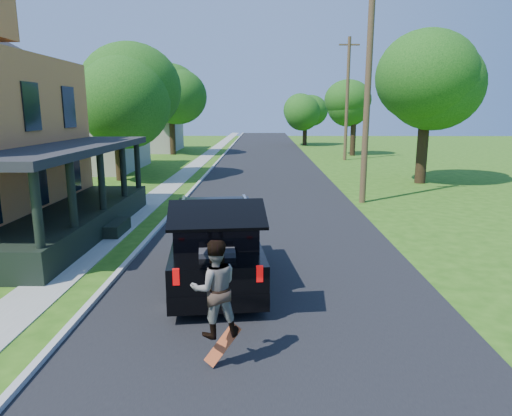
{
  "coord_description": "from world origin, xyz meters",
  "views": [
    {
      "loc": [
        -0.22,
        -9.49,
        4.27
      ],
      "look_at": [
        -0.41,
        3.0,
        1.6
      ],
      "focal_mm": 32.0,
      "sensor_mm": 36.0,
      "label": 1
    }
  ],
  "objects_px": {
    "black_suv": "(216,245)",
    "tree_right_near": "(427,77)",
    "utility_pole_near": "(368,79)",
    "skateboarder": "(215,288)"
  },
  "relations": [
    {
      "from": "tree_right_near",
      "to": "utility_pole_near",
      "type": "relative_size",
      "value": 0.84
    },
    {
      "from": "tree_right_near",
      "to": "skateboarder",
      "type": "bearing_deg",
      "value": -116.56
    },
    {
      "from": "black_suv",
      "to": "utility_pole_near",
      "type": "bearing_deg",
      "value": 53.25
    },
    {
      "from": "tree_right_near",
      "to": "utility_pole_near",
      "type": "xyz_separation_m",
      "value": [
        -4.67,
        -6.02,
        -0.48
      ]
    },
    {
      "from": "utility_pole_near",
      "to": "tree_right_near",
      "type": "bearing_deg",
      "value": 45.2
    },
    {
      "from": "black_suv",
      "to": "tree_right_near",
      "type": "relative_size",
      "value": 0.61
    },
    {
      "from": "skateboarder",
      "to": "utility_pole_near",
      "type": "xyz_separation_m",
      "value": [
        5.5,
        14.33,
        4.23
      ]
    },
    {
      "from": "black_suv",
      "to": "tree_right_near",
      "type": "bearing_deg",
      "value": 50.1
    },
    {
      "from": "utility_pole_near",
      "to": "skateboarder",
      "type": "bearing_deg",
      "value": -117.97
    },
    {
      "from": "skateboarder",
      "to": "utility_pole_near",
      "type": "distance_m",
      "value": 15.92
    }
  ]
}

